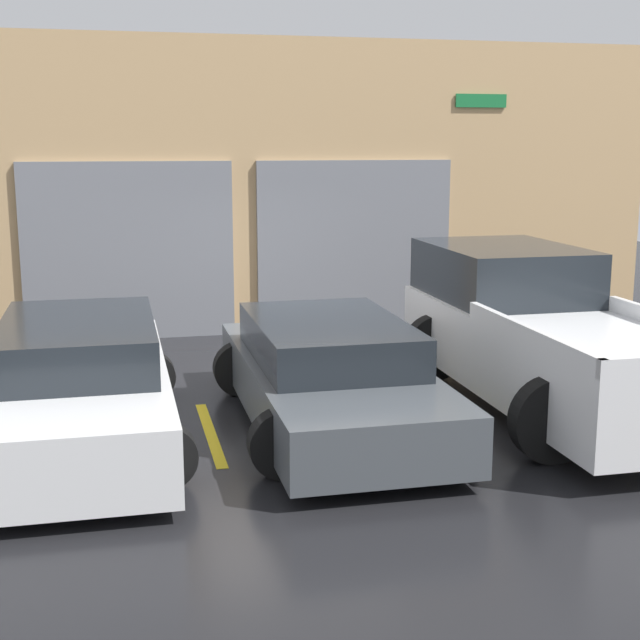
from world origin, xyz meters
TOP-DOWN VIEW (x-y plane):
  - ground_plane at (0.00, 0.00)m, footprint 28.00×28.00m
  - shophouse_building at (-0.01, 3.29)m, footprint 13.89×0.68m
  - pickup_truck at (2.68, -1.74)m, footprint 2.53×5.26m
  - sedan_white at (-2.68, -2.03)m, footprint 2.15×4.67m
  - sedan_side at (0.00, -2.03)m, footprint 2.28×4.64m
  - parking_stripe_left at (-1.34, -2.06)m, footprint 0.12×2.20m
  - parking_stripe_centre at (1.34, -2.06)m, footprint 0.12×2.20m

SIDE VIEW (x-z plane):
  - ground_plane at x=0.00m, z-range 0.00..0.00m
  - parking_stripe_left at x=-1.34m, z-range 0.00..0.01m
  - parking_stripe_centre at x=1.34m, z-range 0.00..0.01m
  - sedan_side at x=0.00m, z-range -0.02..1.16m
  - sedan_white at x=-2.68m, z-range -0.04..1.26m
  - pickup_truck at x=2.68m, z-range -0.05..1.73m
  - shophouse_building at x=-0.01m, z-range -0.03..4.72m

